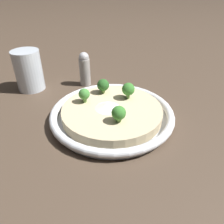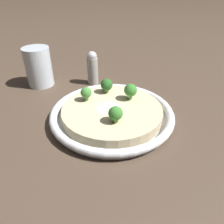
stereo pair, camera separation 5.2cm
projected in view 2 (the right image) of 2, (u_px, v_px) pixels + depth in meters
The scene contains 9 objects.
ground_plane at pixel (112, 119), 0.53m from camera, with size 6.00×6.00×0.00m, color #47382B.
risotto_bowl at pixel (112, 113), 0.52m from camera, with size 0.29×0.29×0.03m.
cheese_sprinkle at pixel (107, 105), 0.51m from camera, with size 0.06×0.06×0.01m.
broccoli_back_left at pixel (107, 85), 0.57m from camera, with size 0.03×0.03×0.04m.
broccoli_left at pixel (86, 93), 0.53m from camera, with size 0.03×0.03×0.04m.
broccoli_front_right at pixel (115, 114), 0.45m from camera, with size 0.03×0.03×0.04m.
broccoli_back at pixel (130, 90), 0.53m from camera, with size 0.03×0.03×0.04m.
drinking_glass at pixel (39, 67), 0.66m from camera, with size 0.08×0.08×0.12m.
pepper_shaker at pixel (93, 68), 0.67m from camera, with size 0.03×0.03×0.10m.
Camera 2 is at (0.28, -0.34, 0.30)m, focal length 35.00 mm.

